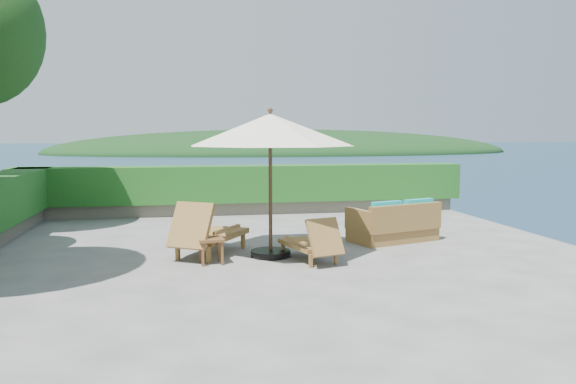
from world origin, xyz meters
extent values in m
plane|color=gray|center=(0.00, 0.00, 0.00)|extent=(12.00, 12.00, 0.00)
cube|color=#514940|center=(0.00, 0.00, -1.55)|extent=(12.00, 12.00, 3.00)
ellipsoid|color=black|center=(25.00, 140.00, -3.00)|extent=(126.00, 57.60, 12.60)
cube|color=gray|center=(0.00, 5.60, 0.18)|extent=(12.00, 0.60, 0.36)
cube|color=#174614|center=(0.00, 5.60, 0.85)|extent=(12.40, 0.90, 1.00)
cylinder|color=black|center=(-0.16, 0.03, 0.06)|extent=(0.95, 0.95, 0.11)
cylinder|color=#3B2415|center=(-0.16, 0.03, 1.30)|extent=(0.09, 0.09, 2.60)
cone|color=silver|center=(-0.16, 0.03, 2.31)|extent=(3.96, 3.96, 0.57)
sphere|color=#3B2415|center=(-0.16, 0.03, 2.65)|extent=(0.12, 0.12, 0.09)
cube|color=olive|center=(-1.83, 0.05, 0.15)|extent=(0.09, 0.09, 0.29)
cube|color=olive|center=(-1.30, -0.28, 0.15)|extent=(0.09, 0.09, 0.29)
cube|color=olive|center=(-1.12, 1.19, 0.15)|extent=(0.09, 0.09, 0.29)
cube|color=olive|center=(-0.59, 0.85, 0.15)|extent=(0.09, 0.09, 0.29)
cube|color=olive|center=(-1.15, 0.55, 0.34)|extent=(1.40, 1.63, 0.10)
cube|color=olive|center=(-1.60, -0.17, 0.65)|extent=(0.88, 0.80, 0.79)
cube|color=olive|center=(-1.59, 0.56, 0.50)|extent=(0.56, 0.84, 0.06)
cube|color=olive|center=(-0.95, 0.15, 0.50)|extent=(0.56, 0.84, 0.06)
cube|color=olive|center=(0.37, -0.95, 0.11)|extent=(0.07, 0.07, 0.23)
cube|color=olive|center=(0.84, -0.81, 0.11)|extent=(0.07, 0.07, 0.23)
cube|color=olive|center=(0.07, 0.06, 0.11)|extent=(0.07, 0.07, 0.23)
cube|color=olive|center=(0.54, 0.20, 0.11)|extent=(0.07, 0.07, 0.23)
cube|color=olive|center=(0.43, -0.29, 0.26)|extent=(0.88, 1.26, 0.08)
cube|color=olive|center=(0.61, -0.92, 0.51)|extent=(0.66, 0.52, 0.61)
cube|color=olive|center=(0.19, -0.54, 0.40)|extent=(0.26, 0.73, 0.04)
cube|color=olive|center=(0.77, -0.37, 0.40)|extent=(0.26, 0.73, 0.04)
cube|color=brown|center=(-1.41, -0.53, 0.20)|extent=(0.05, 0.05, 0.40)
cube|color=brown|center=(-1.08, -0.49, 0.20)|extent=(0.05, 0.05, 0.40)
cube|color=brown|center=(-1.45, -0.20, 0.20)|extent=(0.05, 0.05, 0.40)
cube|color=brown|center=(-1.12, -0.17, 0.20)|extent=(0.05, 0.05, 0.40)
cube|color=brown|center=(-1.26, -0.35, 0.43)|extent=(0.46, 0.46, 0.05)
cube|color=olive|center=(2.58, 1.06, 0.20)|extent=(1.97, 1.40, 0.40)
cube|color=olive|center=(2.71, 0.67, 0.54)|extent=(1.74, 0.69, 0.54)
cube|color=olive|center=(1.77, 0.80, 0.49)|extent=(0.39, 0.88, 0.45)
cube|color=olive|center=(3.39, 1.33, 0.49)|extent=(0.39, 0.88, 0.45)
cube|color=teal|center=(2.17, 0.98, 0.49)|extent=(0.96, 0.92, 0.18)
cube|color=teal|center=(2.96, 1.24, 0.49)|extent=(0.96, 0.92, 0.18)
cube|color=teal|center=(2.28, 0.63, 0.71)|extent=(0.70, 0.35, 0.36)
cube|color=teal|center=(3.07, 0.89, 0.71)|extent=(0.70, 0.35, 0.36)
camera|label=1|loc=(-1.68, -9.95, 2.25)|focal=35.00mm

